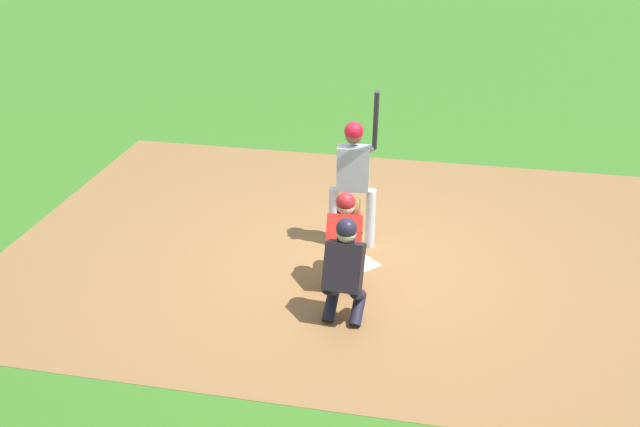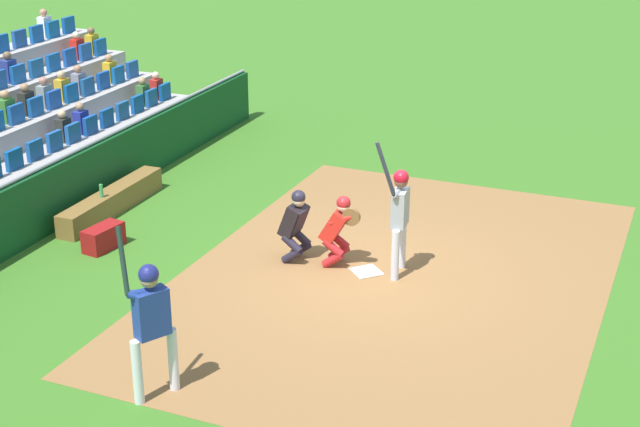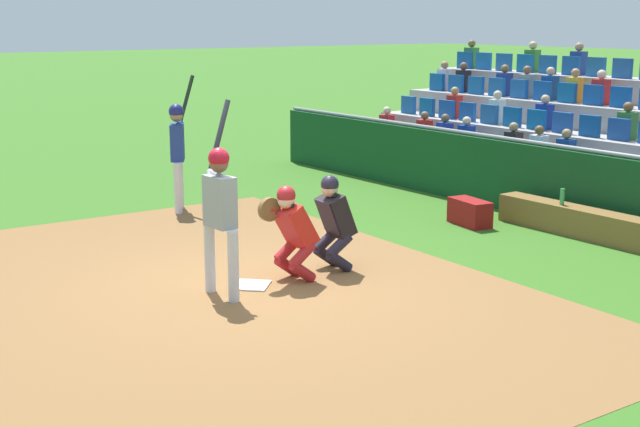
{
  "view_description": "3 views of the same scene",
  "coord_description": "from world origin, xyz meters",
  "px_view_note": "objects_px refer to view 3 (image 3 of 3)",
  "views": [
    {
      "loc": [
        0.84,
        -7.98,
        4.73
      ],
      "look_at": [
        -0.45,
        -0.39,
        0.91
      ],
      "focal_mm": 39.29,
      "sensor_mm": 36.0,
      "label": 1
    },
    {
      "loc": [
        13.22,
        4.35,
        6.57
      ],
      "look_at": [
        0.46,
        -0.65,
        1.13
      ],
      "focal_mm": 51.94,
      "sensor_mm": 36.0,
      "label": 2
    },
    {
      "loc": [
        -8.94,
        5.42,
        3.26
      ],
      "look_at": [
        -0.26,
        -0.88,
        0.86
      ],
      "focal_mm": 48.97,
      "sensor_mm": 36.0,
      "label": 3
    }
  ],
  "objects_px": {
    "dugout_bench": "(583,222)",
    "catcher_crouching": "(291,227)",
    "home_plate_marker": "(251,285)",
    "home_plate_umpire": "(333,218)",
    "water_bottle_on_bench": "(562,197)",
    "equipment_duffel_bag": "(470,212)",
    "on_deck_batter": "(178,144)",
    "batter_at_plate": "(220,204)"
  },
  "relations": [
    {
      "from": "dugout_bench",
      "to": "catcher_crouching",
      "type": "bearing_deg",
      "value": 81.95
    },
    {
      "from": "home_plate_marker",
      "to": "home_plate_umpire",
      "type": "xyz_separation_m",
      "value": [
        -0.02,
        -1.27,
        0.69
      ]
    },
    {
      "from": "water_bottle_on_bench",
      "to": "equipment_duffel_bag",
      "type": "bearing_deg",
      "value": 34.15
    },
    {
      "from": "home_plate_umpire",
      "to": "water_bottle_on_bench",
      "type": "relative_size",
      "value": 5.09
    },
    {
      "from": "home_plate_marker",
      "to": "equipment_duffel_bag",
      "type": "bearing_deg",
      "value": -80.72
    },
    {
      "from": "on_deck_batter",
      "to": "dugout_bench",
      "type": "bearing_deg",
      "value": -142.1
    },
    {
      "from": "home_plate_umpire",
      "to": "on_deck_batter",
      "type": "relative_size",
      "value": 0.56
    },
    {
      "from": "equipment_duffel_bag",
      "to": "water_bottle_on_bench",
      "type": "bearing_deg",
      "value": -137.03
    },
    {
      "from": "catcher_crouching",
      "to": "on_deck_batter",
      "type": "height_order",
      "value": "on_deck_batter"
    },
    {
      "from": "batter_at_plate",
      "to": "equipment_duffel_bag",
      "type": "xyz_separation_m",
      "value": [
        0.89,
        -5.1,
        -0.92
      ]
    },
    {
      "from": "catcher_crouching",
      "to": "home_plate_marker",
      "type": "bearing_deg",
      "value": 78.65
    },
    {
      "from": "on_deck_batter",
      "to": "equipment_duffel_bag",
      "type": "bearing_deg",
      "value": -138.77
    },
    {
      "from": "dugout_bench",
      "to": "batter_at_plate",
      "type": "bearing_deg",
      "value": 83.64
    },
    {
      "from": "water_bottle_on_bench",
      "to": "on_deck_batter",
      "type": "xyz_separation_m",
      "value": [
        4.93,
        4.09,
        0.59
      ]
    },
    {
      "from": "home_plate_marker",
      "to": "batter_at_plate",
      "type": "height_order",
      "value": "batter_at_plate"
    },
    {
      "from": "catcher_crouching",
      "to": "on_deck_batter",
      "type": "relative_size",
      "value": 0.54
    },
    {
      "from": "home_plate_umpire",
      "to": "equipment_duffel_bag",
      "type": "height_order",
      "value": "home_plate_umpire"
    },
    {
      "from": "catcher_crouching",
      "to": "home_plate_umpire",
      "type": "distance_m",
      "value": 0.74
    },
    {
      "from": "dugout_bench",
      "to": "home_plate_marker",
      "type": "bearing_deg",
      "value": 81.62
    },
    {
      "from": "batter_at_plate",
      "to": "water_bottle_on_bench",
      "type": "height_order",
      "value": "batter_at_plate"
    },
    {
      "from": "dugout_bench",
      "to": "equipment_duffel_bag",
      "type": "distance_m",
      "value": 1.77
    },
    {
      "from": "batter_at_plate",
      "to": "water_bottle_on_bench",
      "type": "distance_m",
      "value": 5.93
    },
    {
      "from": "equipment_duffel_bag",
      "to": "on_deck_batter",
      "type": "xyz_separation_m",
      "value": [
        3.75,
        3.29,
        0.95
      ]
    },
    {
      "from": "equipment_duffel_bag",
      "to": "dugout_bench",
      "type": "bearing_deg",
      "value": -142.73
    },
    {
      "from": "dugout_bench",
      "to": "equipment_duffel_bag",
      "type": "xyz_separation_m",
      "value": [
        1.56,
        0.84,
        -0.01
      ]
    },
    {
      "from": "dugout_bench",
      "to": "on_deck_batter",
      "type": "bearing_deg",
      "value": 37.9
    },
    {
      "from": "home_plate_marker",
      "to": "on_deck_batter",
      "type": "distance_m",
      "value": 4.83
    },
    {
      "from": "dugout_bench",
      "to": "water_bottle_on_bench",
      "type": "relative_size",
      "value": 11.97
    },
    {
      "from": "batter_at_plate",
      "to": "on_deck_batter",
      "type": "xyz_separation_m",
      "value": [
        4.64,
        -1.81,
        0.03
      ]
    },
    {
      "from": "home_plate_marker",
      "to": "home_plate_umpire",
      "type": "distance_m",
      "value": 1.45
    },
    {
      "from": "batter_at_plate",
      "to": "catcher_crouching",
      "type": "bearing_deg",
      "value": -88.2
    },
    {
      "from": "home_plate_marker",
      "to": "dugout_bench",
      "type": "distance_m",
      "value": 5.51
    },
    {
      "from": "catcher_crouching",
      "to": "home_plate_umpire",
      "type": "height_order",
      "value": "home_plate_umpire"
    },
    {
      "from": "batter_at_plate",
      "to": "catcher_crouching",
      "type": "distance_m",
      "value": 1.12
    },
    {
      "from": "batter_at_plate",
      "to": "equipment_duffel_bag",
      "type": "distance_m",
      "value": 5.26
    },
    {
      "from": "home_plate_umpire",
      "to": "equipment_duffel_bag",
      "type": "xyz_separation_m",
      "value": [
        0.77,
        -3.33,
        -0.5
      ]
    },
    {
      "from": "batter_at_plate",
      "to": "equipment_duffel_bag",
      "type": "relative_size",
      "value": 3.05
    },
    {
      "from": "home_plate_marker",
      "to": "water_bottle_on_bench",
      "type": "height_order",
      "value": "water_bottle_on_bench"
    },
    {
      "from": "water_bottle_on_bench",
      "to": "dugout_bench",
      "type": "bearing_deg",
      "value": -173.46
    },
    {
      "from": "batter_at_plate",
      "to": "on_deck_batter",
      "type": "bearing_deg",
      "value": -21.3
    },
    {
      "from": "home_plate_umpire",
      "to": "dugout_bench",
      "type": "distance_m",
      "value": 4.28
    },
    {
      "from": "catcher_crouching",
      "to": "dugout_bench",
      "type": "bearing_deg",
      "value": -98.05
    }
  ]
}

